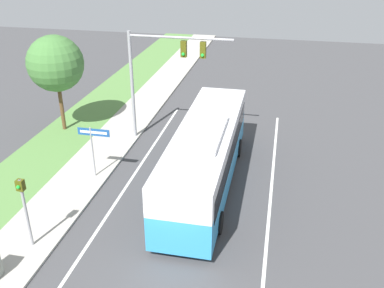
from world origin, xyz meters
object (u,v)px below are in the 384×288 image
street_sign (93,142)px  signal_gantry (160,66)px  pedestrian_signal (24,203)px  bus (206,153)px

street_sign → signal_gantry: bearing=67.4°
pedestrian_signal → street_sign: size_ratio=1.11×
bus → signal_gantry: bearing=126.9°
signal_gantry → street_sign: bearing=-112.6°
bus → pedestrian_signal: 8.61m
street_sign → bus: bearing=4.1°
pedestrian_signal → bus: bearing=45.5°
bus → signal_gantry: (-3.56, 4.74, 2.82)m
pedestrian_signal → street_sign: 5.73m
bus → street_sign: bus is taller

